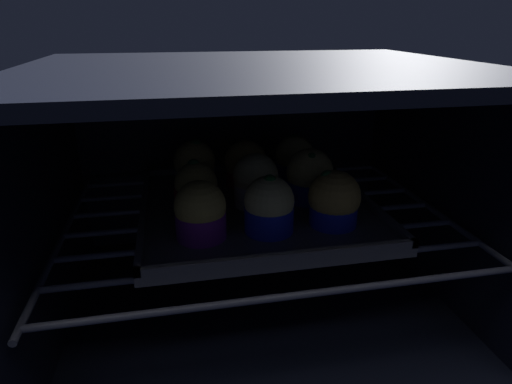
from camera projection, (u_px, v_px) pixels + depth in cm
name	position (u px, v px, depth cm)	size (l,w,h in cm)	color
oven_cavity	(253.00, 187.00, 64.97)	(59.00, 47.00, 37.00)	black
oven_rack	(258.00, 219.00, 62.39)	(54.80, 42.00, 0.80)	#444756
baking_tray	(256.00, 208.00, 63.57)	(33.24, 33.24, 2.20)	#4C4C51
muffin_row0_col0	(200.00, 212.00, 52.75)	(6.48, 6.48, 7.47)	#7A238C
muffin_row0_col1	(271.00, 207.00, 54.36)	(6.44, 6.44, 7.81)	#1928B7
muffin_row0_col2	(334.00, 201.00, 56.21)	(6.96, 6.96, 7.53)	#1928B7
muffin_row1_col0	(196.00, 189.00, 60.79)	(6.37, 6.37, 7.43)	red
muffin_row1_col1	(257.00, 182.00, 62.31)	(6.68, 6.68, 7.76)	silver
muffin_row1_col2	(309.00, 177.00, 63.60)	(6.97, 6.97, 8.04)	#1928B7
muffin_row2_col0	(195.00, 166.00, 68.30)	(6.63, 6.63, 8.21)	silver
muffin_row2_col1	(247.00, 165.00, 70.11)	(7.00, 7.00, 7.46)	red
muffin_row2_col2	(294.00, 160.00, 71.39)	(6.42, 6.42, 7.98)	#1928B7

